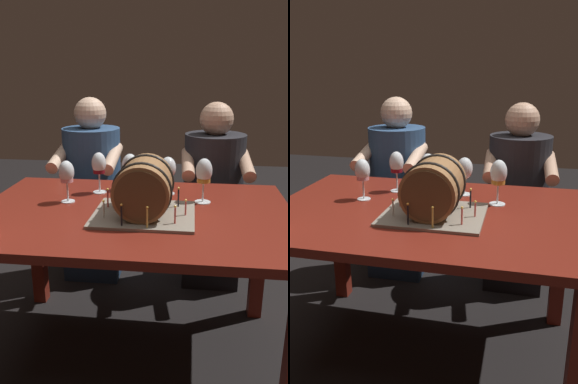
# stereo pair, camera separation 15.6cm
# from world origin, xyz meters

# --- Properties ---
(ground_plane) EXTENTS (8.00, 8.00, 0.00)m
(ground_plane) POSITION_xyz_m (0.00, 0.00, 0.00)
(ground_plane) COLOR black
(dining_table) EXTENTS (1.33, 0.91, 0.72)m
(dining_table) POSITION_xyz_m (0.00, 0.00, 0.62)
(dining_table) COLOR maroon
(dining_table) RESTS_ON ground
(barrel_cake) EXTENTS (0.41, 0.35, 0.24)m
(barrel_cake) POSITION_xyz_m (0.05, -0.06, 0.83)
(barrel_cake) COLOR gray
(barrel_cake) RESTS_ON dining_table
(wine_glass_white) EXTENTS (0.08, 0.08, 0.18)m
(wine_glass_white) POSITION_xyz_m (-0.06, 0.30, 0.84)
(wine_glass_white) COLOR white
(wine_glass_white) RESTS_ON dining_table
(wine_glass_amber) EXTENTS (0.07, 0.07, 0.20)m
(wine_glass_amber) POSITION_xyz_m (0.29, 0.14, 0.86)
(wine_glass_amber) COLOR white
(wine_glass_amber) RESTS_ON dining_table
(wine_glass_rose) EXTENTS (0.07, 0.07, 0.19)m
(wine_glass_rose) POSITION_xyz_m (-0.31, 0.08, 0.85)
(wine_glass_rose) COLOR white
(wine_glass_rose) RESTS_ON dining_table
(wine_glass_empty) EXTENTS (0.08, 0.08, 0.18)m
(wine_glass_empty) POSITION_xyz_m (0.13, 0.25, 0.85)
(wine_glass_empty) COLOR white
(wine_glass_empty) RESTS_ON dining_table
(wine_glass_red) EXTENTS (0.07, 0.07, 0.20)m
(wine_glass_red) POSITION_xyz_m (-0.20, 0.23, 0.86)
(wine_glass_red) COLOR white
(wine_glass_red) RESTS_ON dining_table
(person_seated_left) EXTENTS (0.38, 0.46, 1.14)m
(person_seated_left) POSITION_xyz_m (-0.37, 0.77, 0.53)
(person_seated_left) COLOR #1B2D46
(person_seated_left) RESTS_ON ground
(person_seated_right) EXTENTS (0.40, 0.48, 1.12)m
(person_seated_right) POSITION_xyz_m (0.37, 0.77, 0.52)
(person_seated_right) COLOR black
(person_seated_right) RESTS_ON ground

